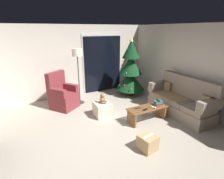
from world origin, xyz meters
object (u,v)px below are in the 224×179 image
object	(u,v)px
coffee_table	(147,112)
cell_phone	(158,101)
remote_graphite	(138,108)
book_stack	(158,103)
teddy_bear_chestnut	(103,99)
cardboard_box_taped_mid_floor	(148,143)
ottoman	(102,109)
couch	(182,101)
floor_lamp	(77,58)
armchair	(63,96)
christmas_tree	(130,71)
remote_black	(145,109)
remote_white	(153,107)

from	to	relation	value
coffee_table	cell_phone	world-z (taller)	cell_phone
remote_graphite	book_stack	distance (m)	0.62
coffee_table	teddy_bear_chestnut	xyz separation A→B (m)	(-0.93, 0.81, 0.25)
book_stack	cardboard_box_taped_mid_floor	distance (m)	1.49
ottoman	cell_phone	bearing A→B (deg)	-32.19
ottoman	teddy_bear_chestnut	world-z (taller)	teddy_bear_chestnut
cell_phone	ottoman	distance (m)	1.56
couch	coffee_table	size ratio (longest dim) A/B	1.77
remote_graphite	floor_lamp	distance (m)	2.43
remote_graphite	armchair	xyz separation A→B (m)	(-1.54, 1.82, -0.00)
book_stack	christmas_tree	distance (m)	2.00
coffee_table	floor_lamp	size ratio (longest dim) A/B	0.62
floor_lamp	ottoman	bearing A→B (deg)	-77.00
armchair	floor_lamp	xyz separation A→B (m)	(0.58, 0.12, 1.10)
book_stack	ottoman	xyz separation A→B (m)	(-1.29, 0.81, -0.25)
armchair	coffee_table	bearing A→B (deg)	-46.39
cardboard_box_taped_mid_floor	book_stack	bearing A→B (deg)	41.57
couch	remote_graphite	distance (m)	1.41
remote_black	teddy_bear_chestnut	world-z (taller)	teddy_bear_chestnut
ottoman	cardboard_box_taped_mid_floor	size ratio (longest dim) A/B	1.15
christmas_tree	teddy_bear_chestnut	size ratio (longest dim) A/B	7.23
christmas_tree	cardboard_box_taped_mid_floor	distance (m)	3.31
floor_lamp	remote_white	bearing A→B (deg)	-57.04
coffee_table	cell_phone	bearing A→B (deg)	0.18
floor_lamp	cell_phone	bearing A→B (deg)	-51.99
christmas_tree	ottoman	world-z (taller)	christmas_tree
remote_white	ottoman	xyz separation A→B (m)	(-1.07, 0.88, -0.21)
remote_graphite	book_stack	size ratio (longest dim) A/B	0.61
remote_graphite	remote_black	bearing A→B (deg)	43.70
couch	remote_graphite	bearing A→B (deg)	172.79
armchair	teddy_bear_chestnut	xyz separation A→B (m)	(0.87, -1.08, 0.11)
coffee_table	couch	bearing A→B (deg)	-5.65
teddy_bear_chestnut	coffee_table	bearing A→B (deg)	-40.97
couch	floor_lamp	distance (m)	3.35
armchair	cardboard_box_taped_mid_floor	size ratio (longest dim) A/B	2.95
coffee_table	floor_lamp	bearing A→B (deg)	121.15
remote_black	teddy_bear_chestnut	xyz separation A→B (m)	(-0.78, 0.90, 0.11)
remote_white	cardboard_box_taped_mid_floor	distance (m)	1.28
couch	remote_graphite	xyz separation A→B (m)	(-1.40, 0.18, 0.00)
ottoman	floor_lamp	bearing A→B (deg)	103.00
floor_lamp	cardboard_box_taped_mid_floor	world-z (taller)	floor_lamp
remote_black	floor_lamp	size ratio (longest dim) A/B	0.09
floor_lamp	christmas_tree	bearing A→B (deg)	-2.71
cell_phone	christmas_tree	size ratio (longest dim) A/B	0.07
cardboard_box_taped_mid_floor	coffee_table	bearing A→B (deg)	52.53
remote_white	remote_black	bearing A→B (deg)	-11.35
book_stack	christmas_tree	world-z (taller)	christmas_tree
book_stack	cell_phone	xyz separation A→B (m)	(0.00, -0.00, 0.07)
book_stack	christmas_tree	bearing A→B (deg)	79.65
remote_black	teddy_bear_chestnut	distance (m)	1.20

